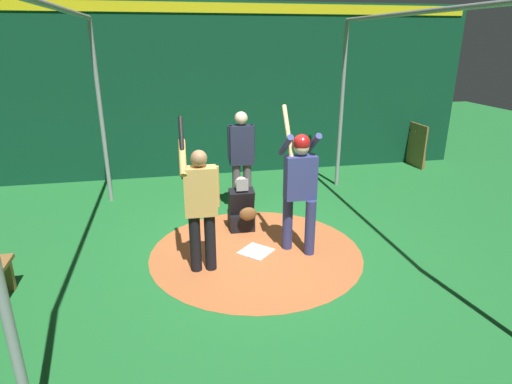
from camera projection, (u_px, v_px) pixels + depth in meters
The scene contains 10 objects.
ground_plane at pixel (256, 252), 6.31m from camera, with size 27.78×27.78×0.00m, color #1E6B2D.
dirt_circle at pixel (256, 252), 6.31m from camera, with size 3.12×3.12×0.01m, color #B76033.
home_plate at pixel (256, 251), 6.31m from camera, with size 0.42×0.42×0.01m, color white.
batter at pixel (300, 182), 6.00m from camera, with size 0.68×0.49×2.11m.
catcher at pixel (242, 209), 6.95m from camera, with size 0.58×0.40×0.92m.
umpire at pixel (242, 156), 7.54m from camera, with size 0.23×0.49×1.82m.
visitor at pixel (201, 203), 5.52m from camera, with size 0.55×0.50×2.05m.
back_wall at pixel (218, 91), 9.50m from camera, with size 0.22×11.78×3.75m.
cage_frame at pixel (256, 94), 5.53m from camera, with size 5.49×4.78×3.37m.
bat_rack at pixel (412, 145), 10.67m from camera, with size 1.18×0.19×1.05m.
Camera 1 is at (5.52, -1.14, 2.97)m, focal length 29.80 mm.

